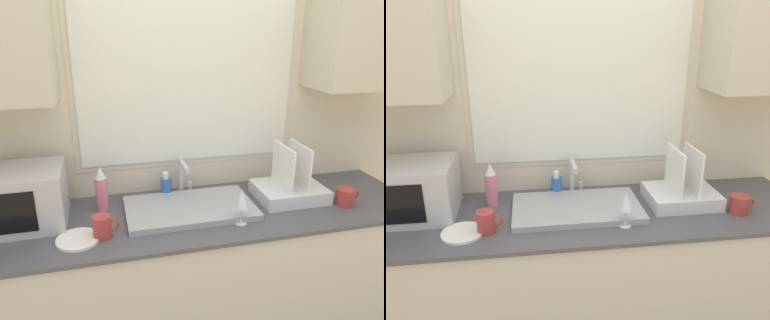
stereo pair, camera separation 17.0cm
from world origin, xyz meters
TOP-DOWN VIEW (x-y plane):
  - countertop at (0.00, 0.29)m, footprint 2.22×0.62m
  - wall_back at (0.00, 0.58)m, footprint 6.00×0.38m
  - sink_basin at (-0.06, 0.31)m, footprint 0.62×0.36m
  - faucet at (-0.05, 0.49)m, footprint 0.08×0.19m
  - microwave at (-0.84, 0.37)m, footprint 0.42×0.32m
  - dish_rack at (0.48, 0.33)m, footprint 0.34×0.27m
  - spray_bottle at (-0.47, 0.42)m, footprint 0.06×0.06m
  - soap_bottle at (-0.14, 0.50)m, footprint 0.06×0.06m
  - mug_near_sink at (-0.48, 0.16)m, footprint 0.11×0.08m
  - wine_glass at (0.14, 0.13)m, footprint 0.06×0.06m
  - mug_by_rack at (0.72, 0.19)m, footprint 0.12×0.09m
  - small_plate at (-0.58, 0.16)m, footprint 0.18×0.18m

SIDE VIEW (x-z plane):
  - countertop at x=0.00m, z-range 0.00..0.91m
  - small_plate at x=-0.58m, z-range 0.91..0.92m
  - sink_basin at x=-0.06m, z-range 0.91..0.94m
  - mug_by_rack at x=0.72m, z-range 0.91..0.99m
  - mug_near_sink at x=-0.48m, z-range 0.91..1.01m
  - dish_rack at x=0.48m, z-range 0.82..1.11m
  - soap_bottle at x=-0.14m, z-range 0.90..1.03m
  - spray_bottle at x=-0.47m, z-range 0.90..1.13m
  - wine_glass at x=0.14m, z-range 0.94..1.11m
  - faucet at x=-0.05m, z-range 0.93..1.14m
  - microwave at x=-0.84m, z-range 0.91..1.17m
  - wall_back at x=0.00m, z-range 0.09..2.69m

